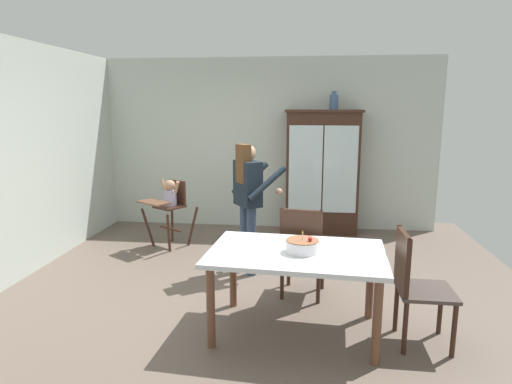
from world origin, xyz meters
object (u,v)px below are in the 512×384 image
object	(u,v)px
adult_person	(248,193)
birthday_cake	(302,246)
high_chair_with_toddler	(170,201)
dining_chair_far_side	(302,246)
ceramic_vase	(334,101)
dining_table	(296,261)
dining_chair_right_end	(414,280)
china_cabinet	(322,172)

from	to	relation	value
adult_person	birthday_cake	world-z (taller)	adult_person
adult_person	birthday_cake	bearing A→B (deg)	169.78
high_chair_with_toddler	dining_chair_far_side	size ratio (longest dim) A/B	0.99
ceramic_vase	adult_person	size ratio (longest dim) A/B	0.18
high_chair_with_toddler	birthday_cake	distance (m)	2.89
high_chair_with_toddler	dining_table	bearing A→B (deg)	-18.55
ceramic_vase	adult_person	world-z (taller)	ceramic_vase
adult_person	dining_chair_right_end	distance (m)	2.13
ceramic_vase	adult_person	distance (m)	2.35
dining_table	dining_chair_far_side	world-z (taller)	dining_chair_far_side
adult_person	high_chair_with_toddler	bearing A→B (deg)	19.08
china_cabinet	ceramic_vase	xyz separation A→B (m)	(0.14, 0.00, 1.06)
high_chair_with_toddler	dining_table	distance (m)	2.84
china_cabinet	dining_chair_right_end	bearing A→B (deg)	-78.83
adult_person	dining_table	distance (m)	1.48
ceramic_vase	dining_table	bearing A→B (deg)	-98.43
dining_table	dining_chair_right_end	size ratio (longest dim) A/B	1.62
dining_chair_far_side	dining_chair_right_end	world-z (taller)	same
high_chair_with_toddler	dining_chair_right_end	bearing A→B (deg)	-7.43
china_cabinet	adult_person	bearing A→B (deg)	-116.57
dining_table	dining_chair_right_end	world-z (taller)	dining_chair_right_end
birthday_cake	ceramic_vase	bearing A→B (deg)	82.49
dining_table	dining_chair_far_side	xyz separation A→B (m)	(0.04, 0.69, -0.09)
high_chair_with_toddler	dining_chair_right_end	world-z (taller)	dining_chair_right_end
birthday_cake	adult_person	bearing A→B (deg)	115.27
china_cabinet	dining_chair_right_end	world-z (taller)	china_cabinet
birthday_cake	high_chair_with_toddler	bearing A→B (deg)	129.98
adult_person	ceramic_vase	bearing A→B (deg)	-65.53
high_chair_with_toddler	dining_chair_far_side	xyz separation A→B (m)	(1.85, -1.51, -0.10)
high_chair_with_toddler	birthday_cake	world-z (taller)	high_chair_with_toddler
dining_table	dining_chair_right_end	xyz separation A→B (m)	(0.96, -0.08, -0.09)
ceramic_vase	dining_table	world-z (taller)	ceramic_vase
adult_person	china_cabinet	bearing A→B (deg)	-62.06
birthday_cake	dining_chair_far_side	bearing A→B (deg)	90.40
high_chair_with_toddler	dining_chair_right_end	distance (m)	3.58
high_chair_with_toddler	birthday_cake	bearing A→B (deg)	-18.04
dining_chair_far_side	dining_chair_right_end	bearing A→B (deg)	148.48
dining_chair_far_side	ceramic_vase	bearing A→B (deg)	-91.30
adult_person	dining_table	bearing A→B (deg)	168.35
adult_person	dining_chair_far_side	bearing A→B (deg)	-170.81
china_cabinet	dining_chair_right_end	size ratio (longest dim) A/B	1.98
ceramic_vase	birthday_cake	size ratio (longest dim) A/B	0.96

